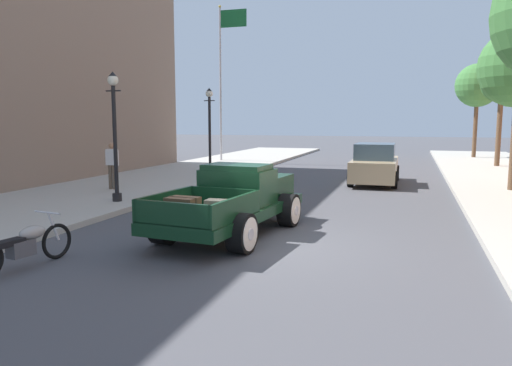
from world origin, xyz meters
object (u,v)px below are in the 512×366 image
at_px(pedestrian_sidewalk_left, 112,163).
at_px(street_lamp_near, 115,127).
at_px(street_tree_farthest, 478,86).
at_px(car_background_tan, 375,165).
at_px(flagpole, 224,66).
at_px(street_lamp_far, 210,125).
at_px(street_tree_third, 502,83).
at_px(motorcycle_parked, 23,245).
at_px(hotrod_truck_dark_green, 236,200).

distance_m(pedestrian_sidewalk_left, street_lamp_near, 3.05).
bearing_deg(street_tree_farthest, car_background_tan, -109.97).
height_order(street_lamp_near, flagpole, flagpole).
relative_size(flagpole, street_tree_farthest, 1.51).
relative_size(pedestrian_sidewalk_left, flagpole, 0.18).
xyz_separation_m(street_lamp_far, street_tree_farthest, (12.57, 14.75, 2.41)).
distance_m(street_lamp_far, street_tree_third, 15.65).
bearing_deg(flagpole, street_tree_third, 3.54).
bearing_deg(street_lamp_far, pedestrian_sidewalk_left, -104.78).
bearing_deg(motorcycle_parked, street_tree_third, 63.99).
relative_size(car_background_tan, pedestrian_sidewalk_left, 2.61).
distance_m(street_lamp_near, street_lamp_far, 7.65).
xyz_separation_m(motorcycle_parked, street_tree_third, (10.75, 22.03, 4.07)).
height_order(motorcycle_parked, flagpole, flagpole).
xyz_separation_m(car_background_tan, street_lamp_far, (-7.24, -0.08, 1.62)).
bearing_deg(car_background_tan, hotrod_truck_dark_green, -103.74).
distance_m(hotrod_truck_dark_green, street_lamp_far, 11.05).
distance_m(pedestrian_sidewalk_left, street_tree_farthest, 24.85).
bearing_deg(hotrod_truck_dark_green, pedestrian_sidewalk_left, 145.02).
bearing_deg(car_background_tan, street_tree_third, 55.26).
relative_size(car_background_tan, flagpole, 0.47).
distance_m(pedestrian_sidewalk_left, street_tree_third, 20.31).
relative_size(pedestrian_sidewalk_left, street_lamp_near, 0.43).
xyz_separation_m(hotrod_truck_dark_green, street_tree_farthest, (7.75, 24.56, 4.04)).
bearing_deg(street_tree_third, street_lamp_near, -128.58).
relative_size(hotrod_truck_dark_green, street_lamp_far, 1.31).
xyz_separation_m(hotrod_truck_dark_green, street_lamp_far, (-4.82, 9.81, 1.63)).
distance_m(motorcycle_parked, street_lamp_far, 13.93).
relative_size(hotrod_truck_dark_green, car_background_tan, 1.17).
xyz_separation_m(street_lamp_near, flagpole, (-2.43, 15.12, 3.39)).
relative_size(street_lamp_near, street_lamp_far, 1.00).
xyz_separation_m(hotrod_truck_dark_green, street_lamp_near, (-4.62, 2.16, 1.63)).
height_order(car_background_tan, street_tree_third, street_tree_third).
distance_m(street_lamp_near, street_tree_third, 20.66).
bearing_deg(pedestrian_sidewalk_left, street_lamp_near, -53.52).
distance_m(street_lamp_near, street_tree_farthest, 25.70).
bearing_deg(flagpole, street_lamp_far, -73.42).
xyz_separation_m(street_lamp_far, flagpole, (-2.23, 7.48, 3.39)).
xyz_separation_m(pedestrian_sidewalk_left, street_tree_third, (14.45, 13.85, 3.42)).
height_order(hotrod_truck_dark_green, car_background_tan, car_background_tan).
bearing_deg(car_background_tan, street_lamp_near, -132.30).
xyz_separation_m(car_background_tan, street_tree_third, (5.78, 8.34, 3.74)).
bearing_deg(motorcycle_parked, street_lamp_far, 99.49).
distance_m(car_background_tan, street_lamp_near, 10.58).
bearing_deg(street_lamp_near, street_tree_farthest, 61.10).
relative_size(motorcycle_parked, street_lamp_near, 0.55).
height_order(car_background_tan, street_lamp_far, street_lamp_far).
xyz_separation_m(street_lamp_far, street_tree_third, (13.02, 8.42, 2.12)).
height_order(street_lamp_far, street_tree_farthest, street_tree_farthest).
relative_size(pedestrian_sidewalk_left, street_tree_farthest, 0.27).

